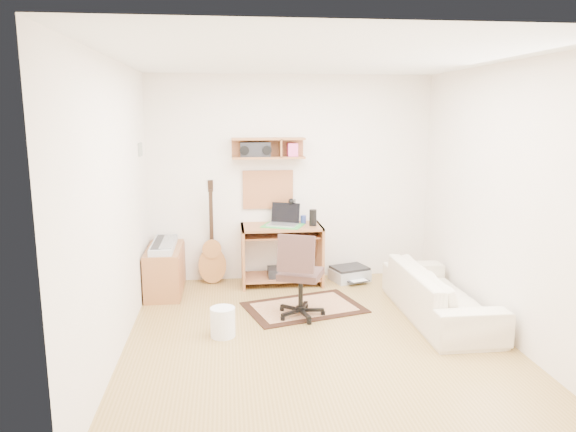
{
  "coord_description": "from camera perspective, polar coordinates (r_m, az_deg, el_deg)",
  "views": [
    {
      "loc": [
        -0.83,
        -4.82,
        2.13
      ],
      "look_at": [
        -0.15,
        1.05,
        1.0
      ],
      "focal_mm": 33.71,
      "sensor_mm": 36.0,
      "label": 1
    }
  ],
  "objects": [
    {
      "name": "wall_photo",
      "position": [
        6.4,
        -15.31,
        6.78
      ],
      "size": [
        0.02,
        0.2,
        0.15
      ],
      "primitive_type": "cube",
      "color": "#4C8CBF",
      "rests_on": "left_wall"
    },
    {
      "name": "sofa",
      "position": [
        5.93,
        15.72,
        -7.04
      ],
      "size": [
        0.53,
        1.8,
        0.7
      ],
      "primitive_type": "imported",
      "rotation": [
        0.0,
        0.0,
        1.57
      ],
      "color": "beige",
      "rests_on": "floor"
    },
    {
      "name": "task_chair",
      "position": [
        5.69,
        1.35,
        -6.14
      ],
      "size": [
        0.62,
        0.62,
        0.94
      ],
      "primitive_type": null,
      "rotation": [
        0.0,
        0.0,
        -0.39
      ],
      "color": "#3B2723",
      "rests_on": "floor"
    },
    {
      "name": "cork_board",
      "position": [
        6.88,
        -2.13,
        2.81
      ],
      "size": [
        0.64,
        0.03,
        0.49
      ],
      "primitive_type": "cube",
      "color": "tan",
      "rests_on": "back_wall"
    },
    {
      "name": "rug",
      "position": [
        6.08,
        1.7,
        -9.61
      ],
      "size": [
        1.42,
        1.14,
        0.02
      ],
      "primitive_type": "cube",
      "rotation": [
        0.0,
        0.0,
        0.28
      ],
      "color": "beige",
      "rests_on": "floor"
    },
    {
      "name": "floor",
      "position": [
        5.33,
        2.97,
        -12.79
      ],
      "size": [
        3.6,
        4.0,
        0.01
      ],
      "primitive_type": "cube",
      "color": "#A58144",
      "rests_on": "ground"
    },
    {
      "name": "left_wall",
      "position": [
        4.98,
        -17.8,
        0.72
      ],
      "size": [
        0.01,
        4.0,
        2.6
      ],
      "primitive_type": "cube",
      "color": "white",
      "rests_on": "ground"
    },
    {
      "name": "desk_lamp",
      "position": [
        6.85,
        0.74,
        0.57
      ],
      "size": [
        0.11,
        0.11,
        0.32
      ],
      "primitive_type": null,
      "color": "black",
      "rests_on": "desk"
    },
    {
      "name": "cabinet",
      "position": [
        6.67,
        -12.86,
        -5.58
      ],
      "size": [
        0.4,
        0.9,
        0.55
      ],
      "primitive_type": "cube",
      "color": "#9F6338",
      "rests_on": "floor"
    },
    {
      "name": "printer",
      "position": [
        7.06,
        6.5,
        -6.08
      ],
      "size": [
        0.54,
        0.47,
        0.17
      ],
      "primitive_type": "cube",
      "rotation": [
        0.0,
        0.0,
        0.31
      ],
      "color": "#A5A8AA",
      "rests_on": "floor"
    },
    {
      "name": "back_wall",
      "position": [
        6.92,
        0.33,
        3.95
      ],
      "size": [
        3.6,
        0.01,
        2.6
      ],
      "primitive_type": "cube",
      "color": "white",
      "rests_on": "ground"
    },
    {
      "name": "pencil_cup",
      "position": [
        6.84,
        1.63,
        -0.37
      ],
      "size": [
        0.07,
        0.07,
        0.1
      ],
      "primitive_type": "cylinder",
      "color": "#324396",
      "rests_on": "desk"
    },
    {
      "name": "guitar",
      "position": [
        6.84,
        -8.08,
        -1.72
      ],
      "size": [
        0.36,
        0.23,
        1.31
      ],
      "primitive_type": null,
      "rotation": [
        0.0,
        0.0,
        0.04
      ],
      "color": "#B87338",
      "rests_on": "floor"
    },
    {
      "name": "waste_basket",
      "position": [
        5.35,
        -6.89,
        -11.05
      ],
      "size": [
        0.27,
        0.27,
        0.29
      ],
      "primitive_type": "cylinder",
      "rotation": [
        0.0,
        0.0,
        -0.11
      ],
      "color": "white",
      "rests_on": "floor"
    },
    {
      "name": "wall_shelf",
      "position": [
        6.73,
        -2.09,
        7.16
      ],
      "size": [
        0.9,
        0.25,
        0.26
      ],
      "primitive_type": "cube",
      "color": "#9F6338",
      "rests_on": "back_wall"
    },
    {
      "name": "desk",
      "position": [
        6.81,
        -0.67,
        -4.11
      ],
      "size": [
        1.0,
        0.55,
        0.75
      ],
      "primitive_type": null,
      "color": "#9F6338",
      "rests_on": "floor"
    },
    {
      "name": "ceiling",
      "position": [
        4.91,
        3.28,
        16.36
      ],
      "size": [
        3.6,
        4.0,
        0.01
      ],
      "primitive_type": "cube",
      "color": "white",
      "rests_on": "ground"
    },
    {
      "name": "boombox",
      "position": [
        6.71,
        -3.47,
        6.97
      ],
      "size": [
        0.37,
        0.17,
        0.19
      ],
      "primitive_type": "cube",
      "color": "black",
      "rests_on": "wall_shelf"
    },
    {
      "name": "right_wall",
      "position": [
        5.55,
        21.82,
        1.45
      ],
      "size": [
        0.01,
        4.0,
        2.6
      ],
      "primitive_type": "cube",
      "color": "white",
      "rests_on": "ground"
    },
    {
      "name": "speaker",
      "position": [
        6.7,
        2.64,
        -0.17
      ],
      "size": [
        0.09,
        0.09,
        0.2
      ],
      "primitive_type": "cylinder",
      "color": "black",
      "rests_on": "desk"
    },
    {
      "name": "music_keyboard",
      "position": [
        6.59,
        -12.97,
        -2.98
      ],
      "size": [
        0.26,
        0.83,
        0.07
      ],
      "primitive_type": "cube",
      "color": "#B2B5BA",
      "rests_on": "cabinet"
    },
    {
      "name": "laptop",
      "position": [
        6.67,
        -0.56,
        0.11
      ],
      "size": [
        0.47,
        0.47,
        0.28
      ],
      "primitive_type": null,
      "rotation": [
        0.0,
        0.0,
        -0.4
      ],
      "color": "silver",
      "rests_on": "desk"
    }
  ]
}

